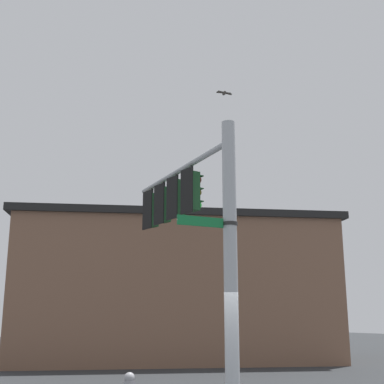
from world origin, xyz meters
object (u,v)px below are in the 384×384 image
object	(u,v)px
traffic_light_arm_end	(152,210)
street_name_sign	(217,223)
bird_flying	(224,93)
traffic_light_nearest_pole	(192,191)
traffic_light_mid_inner	(178,198)
traffic_light_mid_outer	(164,205)

from	to	relation	value
traffic_light_arm_end	street_name_sign	size ratio (longest dim) A/B	0.89
bird_flying	traffic_light_arm_end	bearing A→B (deg)	-148.00
traffic_light_arm_end	bird_flying	bearing A→B (deg)	32.00
traffic_light_nearest_pole	traffic_light_mid_inner	world-z (taller)	same
traffic_light_nearest_pole	traffic_light_arm_end	world-z (taller)	same
traffic_light_arm_end	bird_flying	distance (m)	4.34
traffic_light_arm_end	street_name_sign	distance (m)	5.05
traffic_light_nearest_pole	traffic_light_mid_outer	distance (m)	1.94
traffic_light_mid_inner	traffic_light_arm_end	size ratio (longest dim) A/B	1.00
traffic_light_mid_outer	traffic_light_mid_inner	bearing A→B (deg)	-9.30
traffic_light_mid_inner	street_name_sign	distance (m)	3.21
bird_flying	traffic_light_mid_inner	bearing A→B (deg)	-96.19
traffic_light_mid_outer	street_name_sign	size ratio (longest dim) A/B	0.89
traffic_light_mid_inner	bird_flying	distance (m)	3.92
traffic_light_mid_outer	traffic_light_arm_end	world-z (taller)	same
street_name_sign	bird_flying	size ratio (longest dim) A/B	3.10
traffic_light_nearest_pole	street_name_sign	distance (m)	2.35
street_name_sign	traffic_light_nearest_pole	bearing A→B (deg)	160.77
traffic_light_nearest_pole	bird_flying	bearing A→B (deg)	113.75
traffic_light_nearest_pole	street_name_sign	xyz separation A→B (m)	(1.91, -0.67, -1.19)
traffic_light_nearest_pole	traffic_light_arm_end	xyz separation A→B (m)	(-2.86, 0.47, 0.00)
traffic_light_mid_inner	street_name_sign	size ratio (longest dim) A/B	0.89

